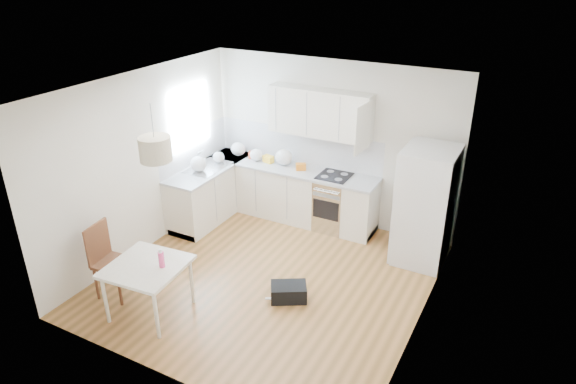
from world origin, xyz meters
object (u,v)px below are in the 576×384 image
object	(u,v)px
dining_chair	(114,262)
gym_bag	(289,292)
refrigerator	(427,206)
dining_table	(147,270)

from	to	relation	value
dining_chair	gym_bag	size ratio (longest dim) A/B	2.19
refrigerator	dining_table	distance (m)	3.94
dining_table	gym_bag	size ratio (longest dim) A/B	2.06
gym_bag	dining_table	bearing A→B (deg)	-173.43
refrigerator	gym_bag	size ratio (longest dim) A/B	3.72
dining_chair	gym_bag	bearing A→B (deg)	17.92
refrigerator	gym_bag	xyz separation A→B (m)	(-1.27, -1.83, -0.76)
dining_table	gym_bag	bearing A→B (deg)	31.74
refrigerator	dining_chair	size ratio (longest dim) A/B	1.70
refrigerator	dining_chair	xyz separation A→B (m)	(-3.34, -2.80, -0.36)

